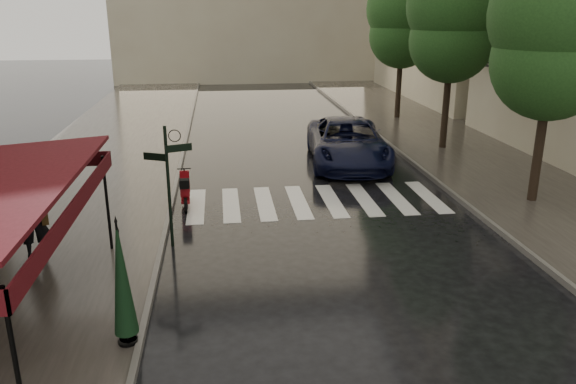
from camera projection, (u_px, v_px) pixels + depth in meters
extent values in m
plane|color=black|center=(221.00, 301.00, 11.56)|extent=(120.00, 120.00, 0.00)
cube|color=#38332D|center=(105.00, 158.00, 22.34)|extent=(6.00, 60.00, 0.12)
cube|color=#38332D|center=(459.00, 148.00, 24.05)|extent=(5.50, 60.00, 0.12)
cube|color=#595651|center=(183.00, 156.00, 22.69)|extent=(0.12, 60.00, 0.16)
cube|color=#595651|center=(396.00, 149.00, 23.72)|extent=(0.12, 60.00, 0.16)
cube|color=silver|center=(196.00, 206.00, 17.14)|extent=(0.50, 3.20, 0.01)
cube|color=silver|center=(231.00, 204.00, 17.26)|extent=(0.50, 3.20, 0.01)
cube|color=silver|center=(265.00, 203.00, 17.38)|extent=(0.50, 3.20, 0.01)
cube|color=silver|center=(298.00, 202.00, 17.50)|extent=(0.50, 3.20, 0.01)
cube|color=silver|center=(331.00, 200.00, 17.63)|extent=(0.50, 3.20, 0.01)
cube|color=silver|center=(364.00, 199.00, 17.75)|extent=(0.50, 3.20, 0.01)
cube|color=silver|center=(396.00, 198.00, 17.87)|extent=(0.50, 3.20, 0.01)
cube|color=silver|center=(428.00, 196.00, 17.99)|extent=(0.50, 3.20, 0.01)
cube|color=#41090E|center=(76.00, 207.00, 10.07)|extent=(0.04, 7.00, 0.35)
cylinder|color=black|center=(16.00, 367.00, 7.32)|extent=(0.07, 0.07, 2.35)
cylinder|color=black|center=(107.00, 203.00, 13.45)|extent=(0.07, 0.07, 2.35)
cylinder|color=black|center=(169.00, 188.00, 13.77)|extent=(0.08, 0.08, 3.10)
cube|color=black|center=(179.00, 148.00, 13.50)|extent=(0.62, 0.26, 0.18)
cube|color=black|center=(155.00, 157.00, 13.49)|extent=(0.56, 0.29, 0.18)
cylinder|color=black|center=(541.00, 132.00, 16.69)|extent=(0.28, 0.28, 4.26)
sphere|color=#1A3C15|center=(551.00, 61.00, 16.05)|extent=(3.40, 3.40, 3.40)
sphere|color=#1A3C15|center=(558.00, 14.00, 15.65)|extent=(3.80, 3.80, 3.80)
cylinder|color=black|center=(447.00, 94.00, 23.25)|extent=(0.28, 0.28, 4.48)
sphere|color=#1A3C15|center=(452.00, 40.00, 22.57)|extent=(3.40, 3.40, 3.40)
sphere|color=#1A3C15|center=(455.00, 5.00, 22.15)|extent=(3.80, 3.80, 3.80)
cylinder|color=black|center=(399.00, 76.00, 29.89)|extent=(0.28, 0.28, 4.37)
sphere|color=#1A3C15|center=(402.00, 35.00, 29.23)|extent=(3.40, 3.40, 3.40)
sphere|color=#1A3C15|center=(403.00, 9.00, 28.82)|extent=(3.80, 3.80, 3.80)
imported|color=black|center=(33.00, 220.00, 13.10)|extent=(0.79, 0.65, 1.85)
imported|color=black|center=(26.00, 174.00, 12.75)|extent=(1.42, 1.43, 1.00)
cube|color=#452E12|center=(44.00, 215.00, 13.19)|extent=(0.26, 0.38, 0.40)
cylinder|color=black|center=(186.00, 205.00, 16.57)|extent=(0.12, 0.44, 0.44)
cylinder|color=black|center=(186.00, 193.00, 17.64)|extent=(0.12, 0.44, 0.44)
cube|color=maroon|center=(185.00, 196.00, 17.10)|extent=(0.32, 1.20, 0.09)
cube|color=maroon|center=(185.00, 190.00, 16.80)|extent=(0.30, 0.52, 0.26)
cube|color=maroon|center=(185.00, 181.00, 17.38)|extent=(0.30, 0.13, 0.69)
cylinder|color=black|center=(184.00, 169.00, 17.35)|extent=(0.42, 0.06, 0.03)
cube|color=black|center=(184.00, 184.00, 16.39)|extent=(0.31, 0.29, 0.26)
imported|color=black|center=(348.00, 142.00, 21.58)|extent=(3.43, 6.40, 1.71)
cylinder|color=black|center=(128.00, 341.00, 9.91)|extent=(0.34, 0.34, 0.05)
cylinder|color=black|center=(122.00, 283.00, 9.56)|extent=(0.04, 0.04, 2.23)
cone|color=black|center=(121.00, 277.00, 9.52)|extent=(0.42, 0.42, 2.12)
cylinder|color=black|center=(129.00, 339.00, 9.98)|extent=(0.33, 0.33, 0.05)
cylinder|color=black|center=(123.00, 286.00, 9.65)|extent=(0.04, 0.04, 2.04)
cone|color=black|center=(123.00, 281.00, 9.62)|extent=(0.40, 0.40, 1.94)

